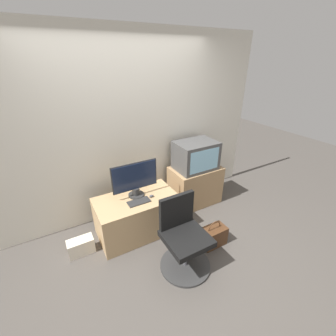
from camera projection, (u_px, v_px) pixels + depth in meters
The scene contains 11 objects.
ground_plane at pixel (174, 265), 2.69m from camera, with size 12.00×12.00×0.00m, color #4C4742.
wall_back at pixel (126, 131), 3.13m from camera, with size 4.40×0.05×2.60m.
desk at pixel (137, 215), 3.09m from camera, with size 1.08×0.60×0.55m.
side_stand at pixel (195, 185), 3.73m from camera, with size 0.79×0.51×0.64m.
main_monitor at pixel (135, 179), 2.92m from camera, with size 0.62×0.21×0.48m.
keyboard at pixel (139, 202), 2.88m from camera, with size 0.29×0.14×0.01m.
mouse at pixel (151, 196), 2.98m from camera, with size 0.06×0.04×0.04m.
crt_tv at pixel (196, 155), 3.47m from camera, with size 0.63×0.46×0.44m.
office_chair at pixel (184, 240), 2.55m from camera, with size 0.59×0.59×0.88m.
cardboard_box_lower at pixel (81, 246), 2.81m from camera, with size 0.31×0.16×0.21m.
handbag at pixel (213, 236), 2.93m from camera, with size 0.33×0.19×0.37m.
Camera 1 is at (-0.99, -1.60, 2.24)m, focal length 24.00 mm.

